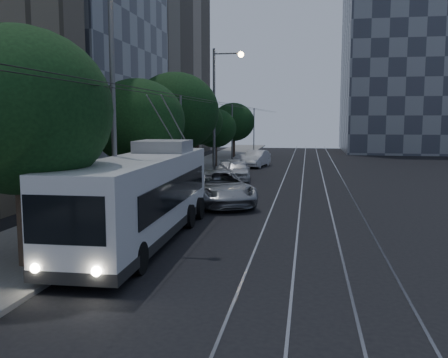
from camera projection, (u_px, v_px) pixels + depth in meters
The scene contains 21 objects.
ground at pixel (251, 241), 19.02m from camera, with size 120.00×120.00×0.00m, color black.
sidewalk at pixel (186, 176), 39.82m from camera, with size 5.00×90.00×0.15m, color slate.
tram_rails at pixel (313, 179), 38.18m from camera, with size 4.52×90.00×0.02m.
overhead_wires at pixel (217, 133), 38.99m from camera, with size 2.23×90.00×6.00m.
building_glass_mid at pixel (58, 14), 42.04m from camera, with size 14.40×18.40×26.80m.
building_tan_far at pixel (137, 13), 61.13m from camera, with size 14.40×22.40×34.80m.
building_distant_right at pixel (427, 64), 68.41m from camera, with size 22.00×18.00×24.00m, color #393D49.
trolleybus at pixel (142, 196), 18.94m from camera, with size 2.83×12.51×5.63m.
pickup_silver at pixel (218, 187), 27.18m from camera, with size 3.02×6.55×1.82m, color #93969A.
car_white_a at pixel (238, 170), 37.46m from camera, with size 1.82×4.53×1.54m, color silver.
car_white_b at pixel (228, 170), 39.04m from camera, with size 1.83×4.50×1.30m, color #AFAFB3.
car_white_c at pixel (256, 159), 47.77m from camera, with size 1.68×4.81×1.58m, color silver.
car_white_d at pixel (242, 159), 48.61m from camera, with size 1.53×3.80×1.30m, color white.
tree_0 at pixel (19, 111), 14.93m from camera, with size 5.60×5.60×7.42m.
tree_1 at pixel (137, 122), 25.30m from camera, with size 4.83×4.83×6.66m.
tree_2 at pixel (176, 112), 32.55m from camera, with size 5.69×5.69×7.64m.
tree_3 at pixel (197, 121), 40.93m from camera, with size 4.34×4.34×6.36m.
tree_4 at pixel (215, 128), 46.28m from camera, with size 4.02×4.02×5.54m.
tree_5 at pixel (233, 122), 57.60m from camera, with size 4.91×4.91×6.41m.
streetlamp_near at pixel (123, 79), 18.82m from camera, with size 2.47×0.44×10.24m.
streetlamp_far at pixel (219, 101), 38.65m from camera, with size 2.41×0.44×9.97m.
Camera 1 is at (2.07, -18.50, 4.69)m, focal length 40.00 mm.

